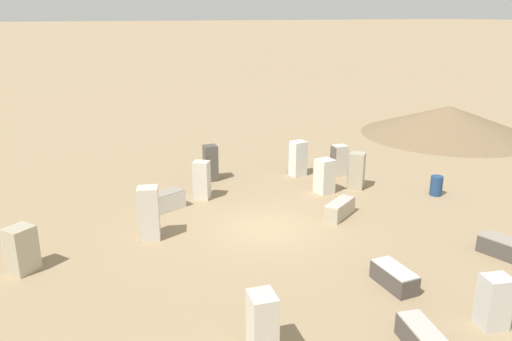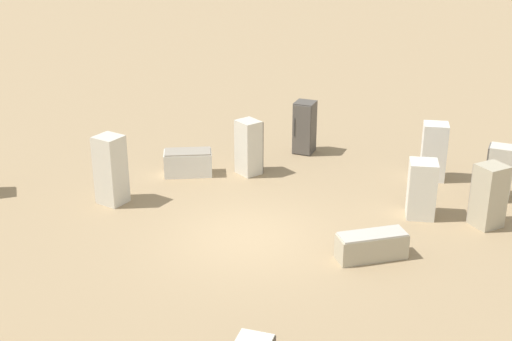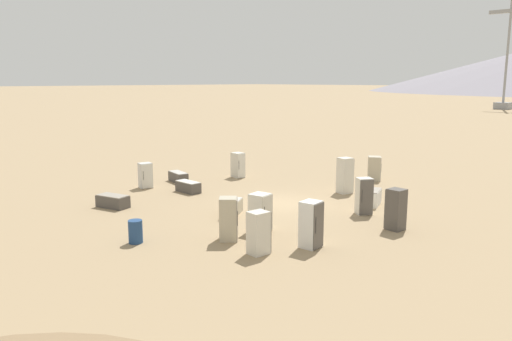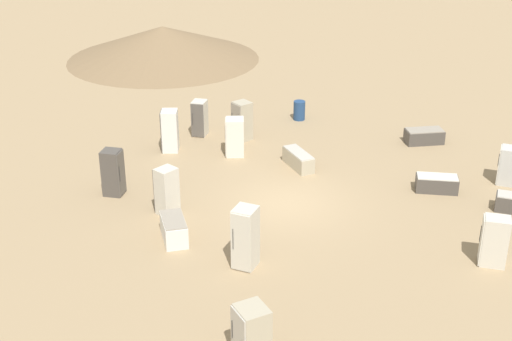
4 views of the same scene
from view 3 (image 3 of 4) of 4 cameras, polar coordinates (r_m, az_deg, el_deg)
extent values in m
plane|color=#9E8460|center=(24.91, 2.87, -3.79)|extent=(1000.00, 1000.00, 0.00)
cube|color=gray|center=(116.99, 26.37, 6.64)|extent=(2.91, 2.91, 1.45)
cylinder|color=gray|center=(117.06, 26.85, 12.55)|extent=(0.48, 0.48, 22.76)
cube|color=gray|center=(117.68, 27.14, 15.95)|extent=(8.47, 0.73, 0.73)
cube|color=beige|center=(23.33, 12.24, -2.86)|extent=(0.85, 0.87, 1.68)
cube|color=#56514C|center=(23.05, 12.53, -3.03)|extent=(0.40, 0.54, 1.61)
cylinder|color=#2D2D2D|center=(22.92, 12.03, -2.88)|extent=(0.02, 0.02, 0.59)
cube|color=beige|center=(31.40, -2.10, 0.63)|extent=(0.81, 0.70, 1.57)
cube|color=silver|center=(31.09, -1.67, 0.53)|extent=(0.11, 0.59, 1.51)
cylinder|color=#2D2D2D|center=(30.93, -1.96, 0.63)|extent=(0.02, 0.02, 0.55)
cube|color=#4C4742|center=(25.06, -16.04, -3.43)|extent=(1.72, 1.15, 0.57)
cube|color=gray|center=(24.99, -16.08, -2.76)|extent=(1.65, 1.10, 0.04)
cube|color=#B2A88E|center=(19.13, -3.22, -5.55)|extent=(0.94, 0.94, 1.67)
cube|color=gray|center=(19.12, -2.19, -5.56)|extent=(0.49, 0.49, 1.61)
cylinder|color=#2D2D2D|center=(18.87, -2.12, -5.51)|extent=(0.02, 0.02, 0.59)
cube|color=#B2A88E|center=(31.26, 13.33, 0.23)|extent=(1.04, 1.05, 1.48)
cube|color=#BCB7AD|center=(31.29, 14.02, 0.21)|extent=(0.47, 0.64, 1.42)
cylinder|color=#2D2D2D|center=(31.01, 14.12, 0.26)|extent=(0.02, 0.02, 0.52)
cube|color=beige|center=(27.39, 10.12, -0.57)|extent=(0.81, 0.84, 1.94)
cube|color=beige|center=(27.61, 10.70, -0.50)|extent=(0.61, 0.21, 1.86)
cylinder|color=#2D2D2D|center=(27.44, 11.06, -0.37)|extent=(0.02, 0.02, 0.68)
cube|color=silver|center=(20.24, 0.45, -4.82)|extent=(0.81, 0.82, 1.56)
cube|color=beige|center=(20.03, 1.32, -4.98)|extent=(0.15, 0.68, 1.49)
cylinder|color=#2D2D2D|center=(19.80, 0.98, -4.94)|extent=(0.02, 0.02, 0.54)
cube|color=#B2A88E|center=(22.79, -2.73, -4.33)|extent=(1.37, 1.72, 0.61)
cube|color=#BCB7AD|center=(22.71, -2.74, -3.54)|extent=(1.32, 1.65, 0.04)
cube|color=#4C4742|center=(27.56, -7.76, -1.89)|extent=(1.50, 0.68, 0.56)
cube|color=silver|center=(27.50, -7.77, -1.28)|extent=(1.44, 0.65, 0.04)
cube|color=beige|center=(17.64, 0.26, -7.14)|extent=(0.64, 0.72, 1.54)
cube|color=#56514C|center=(17.86, 1.14, -6.93)|extent=(0.56, 0.09, 1.48)
cylinder|color=#2D2D2D|center=(17.71, 1.64, -6.82)|extent=(0.02, 0.02, 0.54)
cube|color=white|center=(18.41, 6.26, -6.14)|extent=(0.72, 0.79, 1.73)
cube|color=#56514C|center=(18.25, 7.17, -6.31)|extent=(0.13, 0.68, 1.67)
cylinder|color=#2D2D2D|center=(18.00, 6.86, -6.25)|extent=(0.02, 0.02, 0.61)
cube|color=#4C4742|center=(30.38, -8.88, -0.77)|extent=(1.64, 0.93, 0.57)
cube|color=#BCB7AD|center=(30.33, -8.89, -0.20)|extent=(1.58, 0.90, 0.04)
cube|color=white|center=(25.18, 13.13, -3.05)|extent=(1.19, 1.59, 0.72)
cube|color=gray|center=(25.10, 13.16, -2.21)|extent=(1.14, 1.52, 0.04)
cube|color=#4C4742|center=(21.20, 15.71, -4.31)|extent=(0.69, 0.68, 1.71)
cube|color=#56514C|center=(21.38, 14.96, -4.15)|extent=(0.09, 0.60, 1.64)
cylinder|color=#2D2D2D|center=(21.55, 15.24, -3.81)|extent=(0.02, 0.02, 0.60)
cube|color=silver|center=(29.03, -12.52, -0.55)|extent=(0.73, 0.80, 1.43)
cube|color=silver|center=(28.73, -12.31, -0.65)|extent=(0.19, 0.65, 1.38)
cylinder|color=#2D2D2D|center=(28.62, -12.75, -0.56)|extent=(0.02, 0.02, 0.50)
cylinder|color=navy|center=(19.44, -13.61, -6.80)|extent=(0.53, 0.53, 0.88)
camera|label=1|loc=(40.65, -6.74, 12.62)|focal=35.00mm
camera|label=2|loc=(33.98, -23.02, 13.31)|focal=50.00mm
camera|label=4|loc=(44.40, 21.66, 16.83)|focal=50.00mm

